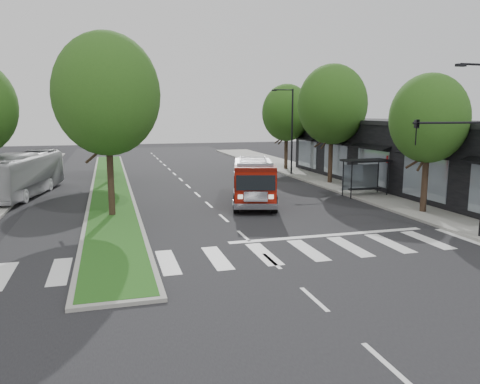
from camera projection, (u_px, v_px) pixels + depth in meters
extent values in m
plane|color=black|center=(244.00, 236.00, 22.38)|extent=(140.00, 140.00, 0.00)
cube|color=gray|center=(366.00, 190.00, 35.20)|extent=(5.00, 80.00, 0.15)
cube|color=gray|center=(111.00, 185.00, 37.84)|extent=(3.00, 50.00, 0.14)
cube|color=#164F16|center=(111.00, 184.00, 37.83)|extent=(2.60, 49.50, 0.02)
cube|color=black|center=(419.00, 157.00, 36.00)|extent=(8.00, 30.00, 5.00)
cylinder|color=black|center=(351.00, 181.00, 31.82)|extent=(0.08, 0.08, 2.50)
cylinder|color=black|center=(387.00, 179.00, 32.57)|extent=(0.08, 0.08, 2.50)
cylinder|color=black|center=(343.00, 179.00, 32.96)|extent=(0.08, 0.08, 2.50)
cylinder|color=black|center=(378.00, 177.00, 33.71)|extent=(0.08, 0.08, 2.50)
cube|color=black|center=(366.00, 161.00, 32.54)|extent=(3.20, 1.60, 0.12)
cube|color=#8C99A5|center=(360.00, 177.00, 33.42)|extent=(2.80, 0.04, 1.80)
cube|color=black|center=(365.00, 189.00, 32.88)|extent=(2.40, 0.40, 0.08)
cylinder|color=black|center=(425.00, 182.00, 27.04)|extent=(0.36, 0.36, 3.74)
ellipsoid|color=#173A0F|center=(429.00, 118.00, 26.43)|extent=(4.40, 4.40, 5.06)
cylinder|color=black|center=(330.00, 158.00, 38.38)|extent=(0.36, 0.36, 4.40)
ellipsoid|color=#173A0F|center=(332.00, 104.00, 37.66)|extent=(5.60, 5.60, 6.44)
cylinder|color=black|center=(286.00, 151.00, 47.90)|extent=(0.36, 0.36, 3.96)
ellipsoid|color=#173A0F|center=(287.00, 113.00, 47.25)|extent=(5.00, 5.00, 5.75)
cylinder|color=black|center=(111.00, 177.00, 26.08)|extent=(0.36, 0.36, 4.62)
ellipsoid|color=#173A0F|center=(107.00, 94.00, 25.32)|extent=(5.80, 5.80, 6.67)
cylinder|color=black|center=(109.00, 156.00, 39.38)|extent=(0.36, 0.36, 4.40)
ellipsoid|color=#173A0F|center=(107.00, 105.00, 38.66)|extent=(5.60, 5.60, 6.44)
cylinder|color=black|center=(478.00, 65.00, 20.31)|extent=(1.80, 0.10, 0.10)
cube|color=black|center=(461.00, 65.00, 20.08)|extent=(0.45, 0.20, 0.12)
cylinder|color=black|center=(453.00, 123.00, 20.43)|extent=(4.00, 0.10, 0.10)
imported|color=black|center=(417.00, 132.00, 20.02)|extent=(0.18, 0.22, 1.10)
cylinder|color=black|center=(292.00, 133.00, 43.50)|extent=(0.16, 0.16, 8.00)
cylinder|color=black|center=(284.00, 90.00, 42.61)|extent=(1.80, 0.10, 0.10)
cube|color=black|center=(274.00, 90.00, 42.37)|extent=(0.45, 0.20, 0.12)
cube|color=#530B04|center=(254.00, 195.00, 30.68)|extent=(4.54, 8.51, 0.24)
cube|color=maroon|center=(253.00, 178.00, 31.28)|extent=(4.02, 6.64, 1.94)
cube|color=maroon|center=(255.00, 187.00, 27.54)|extent=(2.81, 2.34, 2.04)
cube|color=#B2B2B7|center=(253.00, 163.00, 31.11)|extent=(4.02, 6.64, 0.12)
cylinder|color=#B2B2B7|center=(240.00, 160.00, 31.07)|extent=(1.67, 5.64, 0.10)
cylinder|color=#B2B2B7|center=(267.00, 160.00, 31.08)|extent=(1.67, 5.64, 0.10)
cube|color=silver|center=(256.00, 206.00, 26.60)|extent=(2.52, 1.01, 0.34)
cube|color=#8C99A5|center=(255.00, 165.00, 27.33)|extent=(2.15, 0.91, 0.17)
cylinder|color=black|center=(236.00, 204.00, 27.42)|extent=(0.62, 1.12, 1.07)
cylinder|color=black|center=(274.00, 204.00, 27.42)|extent=(0.62, 1.12, 1.07)
cylinder|color=black|center=(237.00, 193.00, 31.44)|extent=(0.62, 1.12, 1.07)
cylinder|color=black|center=(270.00, 193.00, 31.44)|extent=(0.62, 1.12, 1.07)
cylinder|color=black|center=(237.00, 187.00, 33.74)|extent=(0.62, 1.12, 1.07)
cylinder|color=black|center=(268.00, 187.00, 33.74)|extent=(0.62, 1.12, 1.07)
imported|color=#ADADB2|center=(22.00, 174.00, 33.03)|extent=(4.67, 11.28, 3.06)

